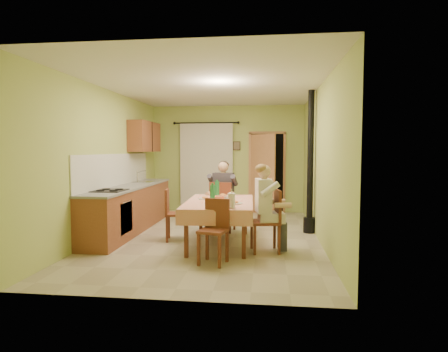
# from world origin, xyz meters

# --- Properties ---
(floor) EXTENTS (4.00, 6.00, 0.01)m
(floor) POSITION_xyz_m (0.00, 0.00, 0.00)
(floor) COLOR tan
(floor) RESTS_ON ground
(room_shell) EXTENTS (4.04, 6.04, 2.82)m
(room_shell) POSITION_xyz_m (0.00, 0.00, 1.82)
(room_shell) COLOR #B3C565
(room_shell) RESTS_ON ground
(kitchen_run) EXTENTS (0.64, 3.64, 1.56)m
(kitchen_run) POSITION_xyz_m (-1.71, 0.40, 0.48)
(kitchen_run) COLOR brown
(kitchen_run) RESTS_ON ground
(upper_cabinets) EXTENTS (0.35, 1.40, 0.70)m
(upper_cabinets) POSITION_xyz_m (-1.82, 1.70, 1.95)
(upper_cabinets) COLOR brown
(upper_cabinets) RESTS_ON room_shell
(curtain) EXTENTS (1.70, 0.07, 2.22)m
(curtain) POSITION_xyz_m (-0.55, 2.90, 1.26)
(curtain) COLOR black
(curtain) RESTS_ON ground
(doorway) EXTENTS (0.96, 0.60, 2.15)m
(doorway) POSITION_xyz_m (1.00, 2.84, 1.05)
(doorway) COLOR black
(doorway) RESTS_ON ground
(dining_table) EXTENTS (1.23, 1.97, 0.76)m
(dining_table) POSITION_xyz_m (0.25, -0.54, 0.38)
(dining_table) COLOR tan
(dining_table) RESTS_ON ground
(tableware) EXTENTS (0.82, 1.60, 0.33)m
(tableware) POSITION_xyz_m (0.27, -0.63, 0.83)
(tableware) COLOR white
(tableware) RESTS_ON dining_table
(chair_far) EXTENTS (0.51, 0.51, 1.01)m
(chair_far) POSITION_xyz_m (0.17, 0.53, 0.29)
(chair_far) COLOR maroon
(chair_far) RESTS_ON ground
(chair_near) EXTENTS (0.45, 0.45, 0.93)m
(chair_near) POSITION_xyz_m (0.30, -1.63, 0.29)
(chair_near) COLOR maroon
(chair_near) RESTS_ON ground
(chair_right) EXTENTS (0.51, 0.51, 1.01)m
(chair_right) POSITION_xyz_m (1.05, -0.90, 0.29)
(chair_right) COLOR maroon
(chair_right) RESTS_ON ground
(chair_left) EXTENTS (0.44, 0.44, 0.94)m
(chair_left) POSITION_xyz_m (-0.58, -0.32, 0.29)
(chair_left) COLOR maroon
(chair_left) RESTS_ON ground
(man_far) EXTENTS (0.62, 0.51, 1.39)m
(man_far) POSITION_xyz_m (0.18, 0.54, 0.88)
(man_far) COLOR #38333D
(man_far) RESTS_ON chair_far
(man_right) EXTENTS (0.52, 0.62, 1.39)m
(man_right) POSITION_xyz_m (1.04, -0.90, 0.88)
(man_right) COLOR silver
(man_right) RESTS_ON chair_right
(stove_flue) EXTENTS (0.24, 0.24, 2.80)m
(stove_flue) POSITION_xyz_m (1.90, 0.60, 1.02)
(stove_flue) COLOR black
(stove_flue) RESTS_ON ground
(picture_back) EXTENTS (0.19, 0.03, 0.23)m
(picture_back) POSITION_xyz_m (0.25, 2.97, 1.75)
(picture_back) COLOR black
(picture_back) RESTS_ON room_shell
(picture_right) EXTENTS (0.03, 0.31, 0.21)m
(picture_right) POSITION_xyz_m (1.97, 1.20, 1.85)
(picture_right) COLOR brown
(picture_right) RESTS_ON room_shell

